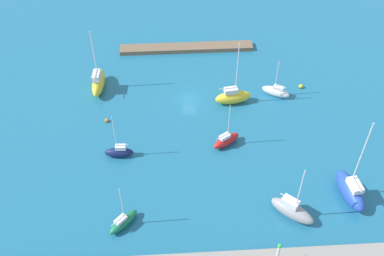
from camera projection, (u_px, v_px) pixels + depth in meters
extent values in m
plane|color=#1E668C|center=(189.00, 100.00, 85.11)|extent=(160.00, 160.00, 0.00)
cube|color=brown|center=(186.00, 48.00, 96.05)|extent=(27.26, 2.80, 0.90)
cylinder|color=silver|center=(278.00, 253.00, 59.46)|extent=(0.36, 0.36, 3.20)
sphere|color=green|center=(280.00, 246.00, 58.16)|extent=(0.56, 0.56, 0.56)
ellipsoid|color=yellow|center=(99.00, 83.00, 86.36)|extent=(2.58, 7.51, 2.92)
cube|color=silver|center=(96.00, 76.00, 84.46)|extent=(1.43, 2.74, 1.27)
cylinder|color=silver|center=(94.00, 54.00, 82.27)|extent=(0.18, 0.18, 9.44)
cylinder|color=silver|center=(95.00, 75.00, 83.34)|extent=(0.38, 3.52, 0.14)
ellipsoid|color=#2347B2|center=(350.00, 190.00, 68.59)|extent=(3.70, 7.91, 2.88)
cube|color=silver|center=(355.00, 185.00, 66.83)|extent=(1.96, 2.94, 0.94)
cylinder|color=silver|center=(362.00, 155.00, 63.62)|extent=(0.18, 0.18, 12.01)
cylinder|color=silver|center=(357.00, 185.00, 66.13)|extent=(0.54, 2.73, 0.15)
ellipsoid|color=white|center=(276.00, 92.00, 85.37)|extent=(5.26, 3.86, 1.84)
cube|color=silver|center=(279.00, 88.00, 84.43)|extent=(2.07, 1.70, 0.46)
cylinder|color=silver|center=(277.00, 75.00, 82.75)|extent=(0.12, 0.12, 5.87)
cylinder|color=silver|center=(281.00, 86.00, 84.06)|extent=(1.79, 1.08, 0.10)
ellipsoid|color=#141E4C|center=(119.00, 152.00, 74.78)|extent=(4.66, 1.71, 1.67)
cube|color=silver|center=(120.00, 147.00, 73.94)|extent=(1.69, 0.98, 0.74)
cylinder|color=silver|center=(114.00, 133.00, 71.68)|extent=(0.11, 0.11, 7.15)
cylinder|color=silver|center=(122.00, 145.00, 73.58)|extent=(1.88, 0.16, 0.09)
ellipsoid|color=gray|center=(292.00, 211.00, 66.38)|extent=(6.54, 6.07, 2.25)
cube|color=silver|center=(290.00, 202.00, 65.47)|extent=(2.71, 2.59, 0.99)
cylinder|color=silver|center=(300.00, 190.00, 62.62)|extent=(0.16, 0.16, 8.04)
cylinder|color=silver|center=(289.00, 198.00, 65.19)|extent=(2.04, 1.78, 0.13)
ellipsoid|color=red|center=(226.00, 141.00, 76.55)|extent=(5.12, 4.08, 1.80)
cube|color=silver|center=(225.00, 137.00, 75.52)|extent=(2.05, 1.79, 0.63)
cylinder|color=silver|center=(229.00, 121.00, 73.64)|extent=(0.12, 0.12, 6.78)
cylinder|color=silver|center=(222.00, 136.00, 74.95)|extent=(2.11, 1.41, 0.10)
ellipsoid|color=#19724C|center=(123.00, 222.00, 65.48)|extent=(4.64, 4.77, 1.52)
cube|color=silver|center=(121.00, 220.00, 64.54)|extent=(1.93, 1.97, 0.53)
cylinder|color=silver|center=(122.00, 204.00, 62.80)|extent=(0.12, 0.12, 6.50)
cylinder|color=silver|center=(117.00, 221.00, 63.95)|extent=(1.76, 1.85, 0.10)
ellipsoid|color=yellow|center=(233.00, 97.00, 83.75)|extent=(6.77, 3.03, 2.50)
cube|color=silver|center=(231.00, 90.00, 82.48)|extent=(2.51, 1.61, 0.92)
cylinder|color=silver|center=(237.00, 69.00, 79.28)|extent=(0.16, 0.16, 10.36)
cylinder|color=silver|center=(227.00, 88.00, 81.95)|extent=(3.13, 0.55, 0.13)
sphere|color=orange|center=(107.00, 120.00, 80.82)|extent=(0.66, 0.66, 0.66)
sphere|color=yellow|center=(301.00, 86.00, 87.33)|extent=(0.77, 0.77, 0.77)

